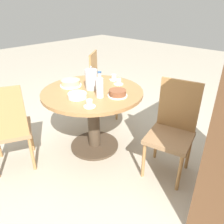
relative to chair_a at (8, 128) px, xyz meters
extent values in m
plane|color=#B2A893|center=(-0.84, 0.34, -0.50)|extent=(14.00, 14.00, 0.00)
cylinder|color=#473828|center=(-0.84, 0.34, -0.49)|extent=(0.59, 0.59, 0.03)
cylinder|color=#473828|center=(-0.84, 0.34, -0.13)|extent=(0.14, 0.14, 0.68)
cylinder|color=#9E7042|center=(-0.84, 0.34, 0.23)|extent=(1.12, 1.12, 0.04)
cylinder|color=#A87A47|center=(-0.27, -0.14, -0.30)|extent=(0.03, 0.03, 0.41)
cylinder|color=#A87A47|center=(-0.11, 0.18, -0.30)|extent=(0.03, 0.03, 0.41)
cube|color=#93704C|center=(-0.03, -0.06, -0.07)|extent=(0.56, 0.56, 0.04)
cube|color=#A87A47|center=(0.06, 0.11, 0.21)|extent=(0.37, 0.20, 0.52)
cylinder|color=#A87A47|center=(-0.83, 1.09, -0.30)|extent=(0.03, 0.03, 0.41)
cylinder|color=#A87A47|center=(-0.91, 1.44, -0.30)|extent=(0.03, 0.03, 0.41)
cylinder|color=#A87A47|center=(-1.18, 1.01, -0.30)|extent=(0.03, 0.03, 0.41)
cylinder|color=#A87A47|center=(-1.26, 1.36, -0.30)|extent=(0.03, 0.03, 0.41)
cube|color=#93704C|center=(-1.04, 1.23, -0.07)|extent=(0.50, 0.50, 0.04)
cube|color=#A87A47|center=(-1.23, 1.18, 0.21)|extent=(0.11, 0.39, 0.52)
cylinder|color=#A87A47|center=(-1.54, 0.08, -0.30)|extent=(0.03, 0.03, 0.41)
cylinder|color=#A87A47|center=(-1.84, -0.13, -0.30)|extent=(0.03, 0.03, 0.41)
cylinder|color=#A87A47|center=(-1.34, -0.22, -0.30)|extent=(0.03, 0.03, 0.41)
cylinder|color=#A87A47|center=(-1.64, -0.42, -0.30)|extent=(0.03, 0.03, 0.41)
cube|color=#93704C|center=(-1.59, -0.17, -0.07)|extent=(0.58, 0.58, 0.04)
cube|color=#A87A47|center=(-1.48, -0.33, 0.21)|extent=(0.34, 0.25, 0.52)
cube|color=#703384|center=(-0.79, 1.82, -0.34)|extent=(0.36, 0.21, 0.26)
cylinder|color=silver|center=(-0.87, 0.30, 0.36)|extent=(0.13, 0.13, 0.22)
cone|color=silver|center=(-0.87, 0.30, 0.48)|extent=(0.12, 0.12, 0.02)
sphere|color=silver|center=(-0.87, 0.30, 0.50)|extent=(0.02, 0.02, 0.02)
cylinder|color=silver|center=(-0.77, 0.54, 0.35)|extent=(0.08, 0.08, 0.20)
cylinder|color=silver|center=(-0.77, 0.54, 0.48)|extent=(0.03, 0.03, 0.06)
cylinder|color=#2D5184|center=(-0.77, 0.54, 0.51)|extent=(0.04, 0.04, 0.01)
cylinder|color=white|center=(-0.77, 0.05, 0.25)|extent=(0.25, 0.25, 0.01)
cylinder|color=#DBB784|center=(-0.77, 0.05, 0.29)|extent=(0.22, 0.22, 0.06)
cylinder|color=white|center=(-0.91, 0.65, 0.25)|extent=(0.21, 0.21, 0.01)
cylinder|color=brown|center=(-0.91, 0.65, 0.29)|extent=(0.18, 0.18, 0.06)
cylinder|color=silver|center=(-1.19, 0.42, 0.25)|extent=(0.11, 0.11, 0.01)
cylinder|color=silver|center=(-1.19, 0.42, 0.29)|extent=(0.06, 0.06, 0.06)
cylinder|color=silver|center=(-0.55, 0.63, 0.25)|extent=(0.11, 0.11, 0.01)
cylinder|color=silver|center=(-0.55, 0.63, 0.29)|extent=(0.06, 0.06, 0.06)
cylinder|color=silver|center=(-1.26, 0.28, 0.25)|extent=(0.11, 0.11, 0.01)
cylinder|color=silver|center=(-1.26, 0.28, 0.29)|extent=(0.06, 0.06, 0.06)
cylinder|color=white|center=(-0.60, 0.38, 0.25)|extent=(0.19, 0.19, 0.01)
cylinder|color=white|center=(-0.60, 0.38, 0.26)|extent=(0.19, 0.19, 0.01)
cylinder|color=white|center=(-0.60, 0.38, 0.27)|extent=(0.19, 0.19, 0.01)
cylinder|color=white|center=(-0.60, 0.38, 0.28)|extent=(0.19, 0.19, 0.01)
cylinder|color=white|center=(-0.60, 0.38, 0.29)|extent=(0.19, 0.19, 0.01)
camera|label=1|loc=(0.65, 2.04, 1.14)|focal=35.00mm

